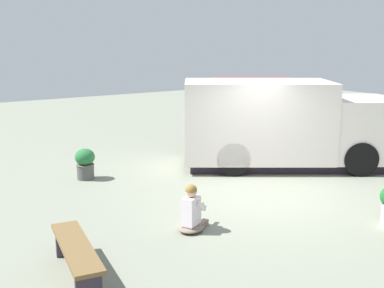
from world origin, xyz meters
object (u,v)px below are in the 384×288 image
Objects in this scene: planter_flowering_far at (85,163)px; plaza_bench at (76,252)px; food_truck at (282,126)px; person_customer at (192,213)px.

plaza_bench is (4.59, -1.99, -0.03)m from planter_flowering_far.
food_truck reaches higher than planter_flowering_far.
food_truck is at bearing 117.31° from person_customer.
plaza_bench is at bearing -23.41° from planter_flowering_far.
plaza_bench is (0.47, -2.31, 0.04)m from person_customer.
person_customer is at bearing 101.46° from plaza_bench.
person_customer is (2.31, -4.48, -0.76)m from food_truck.
person_customer is 0.45× the size of plaza_bench.
planter_flowering_far reaches higher than plaza_bench.
planter_flowering_far is 5.00m from plaza_bench.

